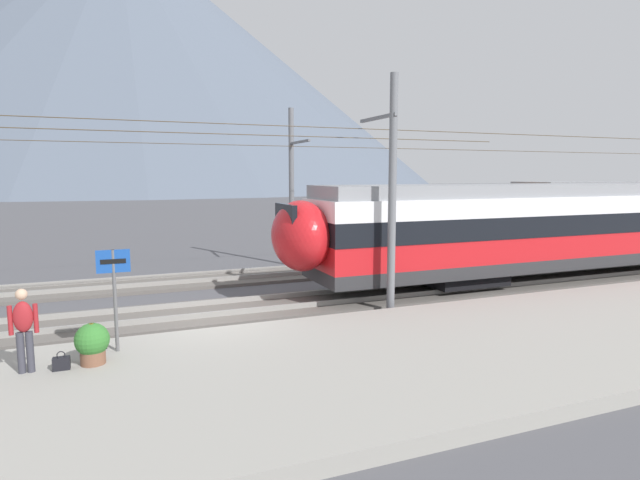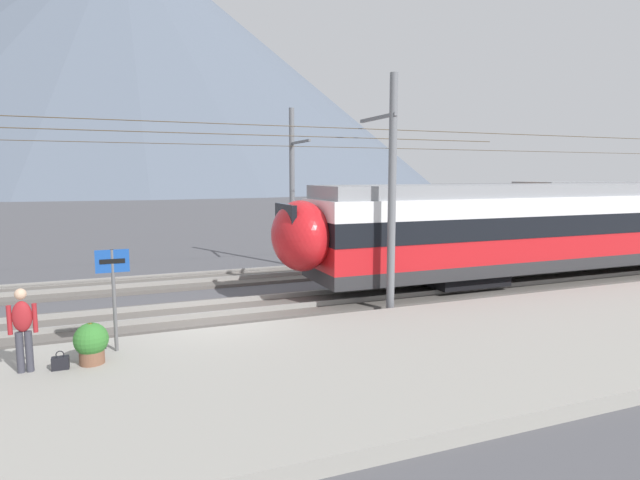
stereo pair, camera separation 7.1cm
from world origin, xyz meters
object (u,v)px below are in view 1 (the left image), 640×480
at_px(catenary_mast_far_side, 293,184).
at_px(handbag_beside_passenger, 61,363).
at_px(train_near_platform, 626,222).
at_px(platform_sign, 114,277).
at_px(handbag_near_sign, 99,342).
at_px(passenger_walking, 24,326).
at_px(potted_plant_platform_edge, 92,342).
at_px(catenary_mast_mid, 390,189).

height_order(catenary_mast_far_side, handbag_beside_passenger, catenary_mast_far_side).
relative_size(train_near_platform, catenary_mast_far_side, 0.71).
relative_size(platform_sign, handbag_near_sign, 5.39).
height_order(passenger_walking, handbag_near_sign, passenger_walking).
relative_size(passenger_walking, handbag_beside_passenger, 4.38).
bearing_deg(handbag_beside_passenger, train_near_platform, 11.10).
height_order(handbag_near_sign, potted_plant_platform_edge, potted_plant_platform_edge).
bearing_deg(catenary_mast_far_side, catenary_mast_mid, -89.73).
relative_size(catenary_mast_mid, catenary_mast_far_side, 1.00).
distance_m(catenary_mast_mid, handbag_near_sign, 8.85).
xyz_separation_m(passenger_walking, potted_plant_platform_edge, (1.21, 0.02, -0.47)).
bearing_deg(catenary_mast_mid, passenger_walking, -166.42).
distance_m(catenary_mast_mid, potted_plant_platform_edge, 9.02).
xyz_separation_m(handbag_beside_passenger, handbag_near_sign, (0.68, 1.09, 0.02)).
bearing_deg(handbag_near_sign, catenary_mast_far_side, 51.45).
distance_m(train_near_platform, catenary_mast_far_side, 14.39).
bearing_deg(train_near_platform, potted_plant_platform_edge, -168.91).
relative_size(catenary_mast_far_side, handbag_near_sign, 103.05).
bearing_deg(passenger_walking, platform_sign, 22.01).
distance_m(catenary_mast_mid, platform_sign, 8.09).
distance_m(catenary_mast_far_side, platform_sign, 13.08).
relative_size(handbag_beside_passenger, potted_plant_platform_edge, 0.45).
relative_size(catenary_mast_mid, handbag_beside_passenger, 112.45).
bearing_deg(train_near_platform, passenger_walking, -169.45).
distance_m(train_near_platform, potted_plant_platform_edge, 21.05).
bearing_deg(catenary_mast_far_side, passenger_walking, -130.13).
relative_size(train_near_platform, potted_plant_platform_edge, 35.71).
relative_size(handbag_near_sign, potted_plant_platform_edge, 0.49).
bearing_deg(platform_sign, train_near_platform, 9.53).
bearing_deg(potted_plant_platform_edge, train_near_platform, 11.09).
xyz_separation_m(train_near_platform, passenger_walking, (-21.81, -4.06, -0.98)).
height_order(passenger_walking, handbag_beside_passenger, passenger_walking).
distance_m(train_near_platform, passenger_walking, 22.21).
bearing_deg(handbag_near_sign, passenger_walking, -142.71).
bearing_deg(passenger_walking, handbag_beside_passenger, -8.74).
bearing_deg(potted_plant_platform_edge, passenger_walking, -178.94).
relative_size(catenary_mast_far_side, platform_sign, 19.11).
bearing_deg(catenary_mast_mid, catenary_mast_far_side, 90.27).
bearing_deg(train_near_platform, catenary_mast_mid, -171.80).
distance_m(platform_sign, handbag_near_sign, 1.59).
xyz_separation_m(passenger_walking, handbag_near_sign, (1.30, 0.99, -0.79)).
relative_size(train_near_platform, handbag_near_sign, 72.88).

